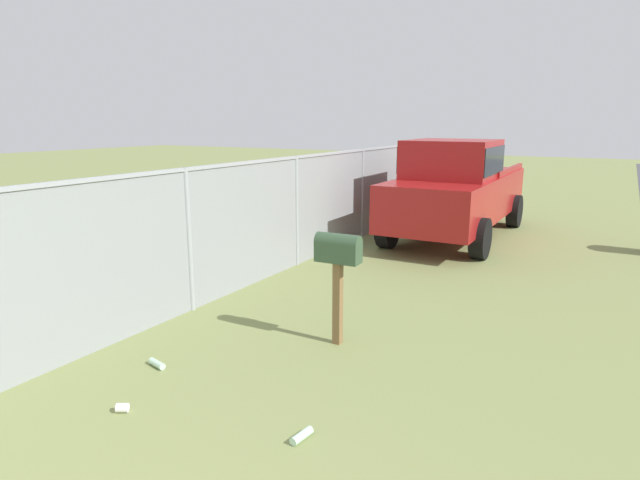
{
  "coord_description": "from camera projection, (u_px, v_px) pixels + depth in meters",
  "views": [
    {
      "loc": [
        -0.4,
        -1.74,
        2.47
      ],
      "look_at": [
        4.33,
        0.96,
        1.25
      ],
      "focal_mm": 30.02,
      "sensor_mm": 36.0,
      "label": 1
    }
  ],
  "objects": [
    {
      "name": "mailbox",
      "position": [
        338.0,
        256.0,
        5.84
      ],
      "size": [
        0.23,
        0.51,
        1.27
      ],
      "rotation": [
        0.0,
        0.0,
        0.04
      ],
      "color": "brown",
      "rests_on": "ground"
    },
    {
      "name": "pickup_truck",
      "position": [
        456.0,
        187.0,
        11.27
      ],
      "size": [
        5.25,
        2.09,
        2.09
      ],
      "rotation": [
        0.0,
        0.0,
        3.15
      ],
      "color": "maroon",
      "rests_on": "ground"
    },
    {
      "name": "fence_section",
      "position": [
        296.0,
        207.0,
        9.14
      ],
      "size": [
        15.81,
        0.07,
        1.89
      ],
      "color": "#9EA3A8",
      "rests_on": "ground"
    },
    {
      "name": "litter_bottle_far_scatter",
      "position": [
        302.0,
        436.0,
        4.22
      ],
      "size": [
        0.23,
        0.1,
        0.07
      ],
      "primitive_type": "cylinder",
      "rotation": [
        0.0,
        1.57,
        3.01
      ],
      "color": "#B2D8BF",
      "rests_on": "ground"
    },
    {
      "name": "litter_cup_by_mailbox",
      "position": [
        122.0,
        408.0,
        4.62
      ],
      "size": [
        0.12,
        0.13,
        0.08
      ],
      "primitive_type": "cylinder",
      "rotation": [
        0.0,
        1.57,
        5.24
      ],
      "color": "white",
      "rests_on": "ground"
    },
    {
      "name": "litter_bottle_near_hydrant",
      "position": [
        157.0,
        364.0,
        5.47
      ],
      "size": [
        0.12,
        0.23,
        0.07
      ],
      "primitive_type": "cylinder",
      "rotation": [
        0.0,
        1.57,
        1.34
      ],
      "color": "#B2D8BF",
      "rests_on": "ground"
    }
  ]
}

